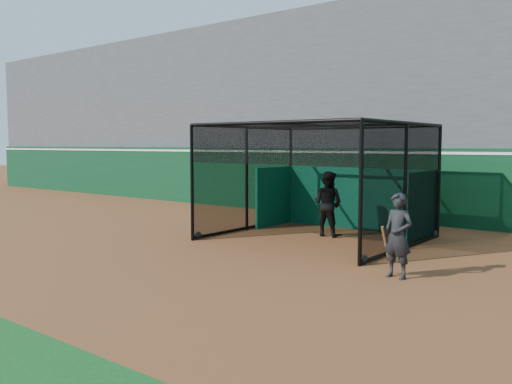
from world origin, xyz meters
The scene contains 6 objects.
ground centered at (0.00, 0.00, 0.00)m, with size 120.00×120.00×0.00m, color brown.
outfield_wall centered at (0.00, 8.50, 1.29)m, with size 50.00×0.50×2.50m.
grandstand centered at (0.00, 12.27, 4.48)m, with size 50.00×7.85×8.95m.
batting_cage centered at (0.88, 3.89, 1.57)m, with size 5.16×4.78×3.14m.
batter centered at (0.86, 4.47, 0.93)m, with size 0.90×0.70×1.86m, color black.
on_deck_player centered at (4.48, 1.05, 0.84)m, with size 0.66×0.49×1.68m.
Camera 1 is at (8.79, -8.88, 2.61)m, focal length 38.00 mm.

